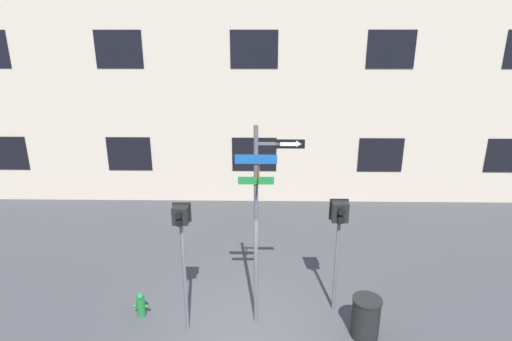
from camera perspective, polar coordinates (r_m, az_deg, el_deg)
The scene contains 7 objects.
ground_plane at distance 9.33m, azimuth -1.33°, elevation -22.27°, with size 60.00×60.00×0.00m, color #38383A.
building_facade at distance 14.98m, azimuth -0.24°, elevation 16.96°, with size 24.00×0.63×11.53m.
street_sign_pole at distance 8.26m, azimuth 0.53°, elevation -5.91°, with size 1.37×0.96×4.49m.
pedestrian_signal_left at distance 8.34m, azimuth -10.55°, elevation -9.11°, with size 0.37×0.40×2.94m.
pedestrian_signal_right at distance 9.04m, azimuth 11.77°, elevation -7.58°, with size 0.41×0.40×2.74m.
fire_hydrant at distance 9.98m, azimuth -16.13°, elevation -17.96°, with size 0.36×0.20×0.59m.
trash_bin at distance 9.29m, azimuth 15.39°, elevation -19.58°, with size 0.62×0.62×0.92m.
Camera 1 is at (0.33, -7.12, 6.03)m, focal length 28.00 mm.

